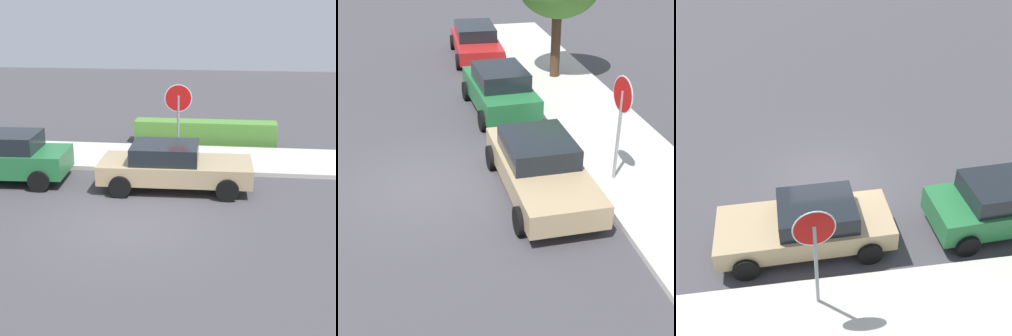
{
  "view_description": "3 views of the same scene",
  "coord_description": "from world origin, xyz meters",
  "views": [
    {
      "loc": [
        2.38,
        -11.59,
        5.34
      ],
      "look_at": [
        0.93,
        0.85,
        1.24
      ],
      "focal_mm": 55.0,
      "sensor_mm": 36.0,
      "label": 1
    },
    {
      "loc": [
        11.3,
        -0.3,
        6.58
      ],
      "look_at": [
        0.87,
        1.9,
        0.74
      ],
      "focal_mm": 55.0,
      "sensor_mm": 36.0,
      "label": 2
    },
    {
      "loc": [
        1.14,
        10.72,
        8.07
      ],
      "look_at": [
        -0.31,
        1.06,
        1.14
      ],
      "focal_mm": 45.0,
      "sensor_mm": 36.0,
      "label": 3
    }
  ],
  "objects": [
    {
      "name": "stop_sign",
      "position": [
        0.82,
        4.68,
        1.96
      ],
      "size": [
        0.89,
        0.1,
        2.8
      ],
      "color": "gray",
      "rests_on": "ground_plane"
    },
    {
      "name": "front_yard_hedge",
      "position": [
        1.57,
        7.9,
        0.44
      ],
      "size": [
        5.47,
        0.83,
        0.88
      ],
      "color": "#4C8433",
      "rests_on": "ground_plane"
    },
    {
      "name": "ground_plane",
      "position": [
        0.0,
        0.0,
        0.0
      ],
      "size": [
        60.0,
        60.0,
        0.0
      ],
      "primitive_type": "plane",
      "color": "#423F44"
    },
    {
      "name": "parked_car_tan",
      "position": [
        0.87,
        2.74,
        0.69
      ],
      "size": [
        4.48,
        2.09,
        1.36
      ],
      "color": "tan",
      "rests_on": "ground_plane"
    },
    {
      "name": "parked_car_green",
      "position": [
        -4.35,
        2.79,
        0.78
      ],
      "size": [
        4.04,
        2.11,
        1.53
      ],
      "color": "#236B38",
      "rests_on": "ground_plane"
    },
    {
      "name": "sidewalk_curb",
      "position": [
        0.0,
        5.55,
        0.07
      ],
      "size": [
        32.0,
        2.97,
        0.14
      ],
      "primitive_type": "cube",
      "color": "beige",
      "rests_on": "ground_plane"
    }
  ]
}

